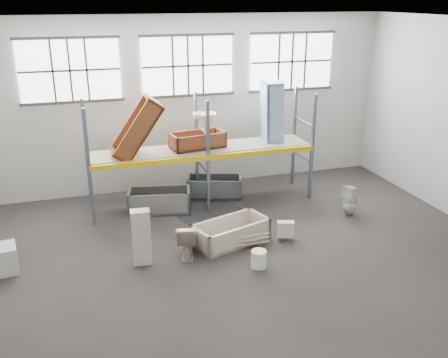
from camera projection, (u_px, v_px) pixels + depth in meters
name	position (u px, v px, depth m)	size (l,w,h in m)	color
floor	(244.00, 264.00, 10.88)	(12.00, 10.00, 0.10)	#413B38
ceiling	(248.00, 19.00, 9.11)	(12.00, 10.00, 0.10)	silver
wall_back	(188.00, 104.00, 14.52)	(12.00, 0.10, 5.00)	#B6B2A9
wall_front	(401.00, 282.00, 5.47)	(12.00, 0.10, 5.00)	#9D9990
window_left	(70.00, 70.00, 13.15)	(2.60, 0.04, 1.60)	white
window_mid	(188.00, 66.00, 14.04)	(2.60, 0.04, 1.60)	white
window_right	(292.00, 61.00, 14.93)	(2.60, 0.04, 1.60)	white
rack_upright_la	(89.00, 169.00, 12.10)	(0.08, 0.08, 3.00)	slate
rack_upright_lb	(87.00, 155.00, 13.18)	(0.08, 0.08, 3.00)	slate
rack_upright_ma	(208.00, 158.00, 12.94)	(0.08, 0.08, 3.00)	slate
rack_upright_mb	(197.00, 145.00, 14.01)	(0.08, 0.08, 3.00)	slate
rack_upright_ra	(312.00, 148.00, 13.78)	(0.08, 0.08, 3.00)	slate
rack_upright_rb	(294.00, 137.00, 14.85)	(0.08, 0.08, 3.00)	slate
rack_beam_front	(208.00, 158.00, 12.94)	(6.00, 0.10, 0.14)	yellow
rack_beam_back	(197.00, 145.00, 14.01)	(6.00, 0.10, 0.14)	yellow
shelf_deck	(202.00, 148.00, 13.45)	(5.90, 1.10, 0.03)	gray
wet_patch	(211.00, 213.00, 13.28)	(1.80, 1.80, 0.00)	black
bathtub_beige	(231.00, 232.00, 11.64)	(1.76, 0.83, 0.52)	beige
cistern_spare	(285.00, 229.00, 11.75)	(0.39, 0.19, 0.38)	beige
sink_in_tub	(251.00, 239.00, 11.53)	(0.42, 0.42, 0.14)	beige
toilet_beige	(187.00, 240.00, 11.00)	(0.44, 0.77, 0.78)	beige
cistern_tall	(141.00, 237.00, 10.61)	(0.40, 0.26, 1.24)	beige
toilet_white	(350.00, 200.00, 13.06)	(0.38, 0.38, 0.83)	white
steel_tub_left	(159.00, 201.00, 13.33)	(1.63, 0.76, 0.60)	#B8BCC0
steel_tub_right	(214.00, 186.00, 14.35)	(1.56, 0.73, 0.57)	#93979A
rust_tub_flat	(198.00, 140.00, 13.36)	(1.44, 0.68, 0.41)	brown
rust_tub_tilted	(137.00, 129.00, 12.58)	(1.71, 0.80, 0.48)	brown
sink_on_shelf	(205.00, 132.00, 13.06)	(0.62, 0.48, 0.55)	silver
blue_tub_upright	(272.00, 112.00, 13.93)	(1.70, 0.80, 0.48)	#829FC9
bucket	(259.00, 259.00, 10.59)	(0.33, 0.33, 0.38)	white
carton_near	(0.00, 260.00, 10.36)	(0.68, 0.58, 0.58)	beige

